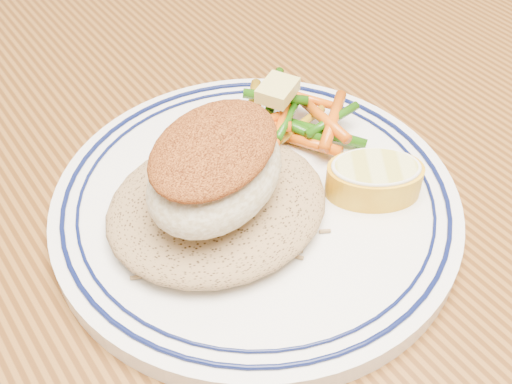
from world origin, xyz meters
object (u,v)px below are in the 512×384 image
at_px(fish_fillet, 215,168).
at_px(rice_pilaf, 217,201).
at_px(plate, 256,203).
at_px(vegetable_pile, 287,124).
at_px(dining_table, 204,273).
at_px(lemon_wedge, 374,178).

bearing_deg(fish_fillet, rice_pilaf, 60.95).
distance_m(plate, fish_fillet, 0.06).
xyz_separation_m(fish_fillet, vegetable_pile, (0.08, 0.04, -0.03)).
distance_m(dining_table, rice_pilaf, 0.13).
bearing_deg(fish_fillet, vegetable_pile, 25.36).
distance_m(dining_table, lemon_wedge, 0.17).
bearing_deg(dining_table, rice_pilaf, -102.40).
height_order(fish_fillet, vegetable_pile, fish_fillet).
relative_size(plate, lemon_wedge, 3.34).
relative_size(fish_fillet, lemon_wedge, 1.52).
relative_size(dining_table, lemon_wedge, 18.93).
distance_m(rice_pilaf, vegetable_pile, 0.09).
distance_m(dining_table, vegetable_pile, 0.14).
height_order(vegetable_pile, lemon_wedge, vegetable_pile).
xyz_separation_m(dining_table, plate, (0.02, -0.04, 0.11)).
distance_m(rice_pilaf, lemon_wedge, 0.10).
xyz_separation_m(fish_fillet, lemon_wedge, (0.10, -0.04, -0.03)).
relative_size(fish_fillet, vegetable_pile, 1.11).
bearing_deg(dining_table, fish_fillet, -103.83).
xyz_separation_m(dining_table, lemon_wedge, (0.08, -0.08, 0.13)).
distance_m(dining_table, fish_fillet, 0.16).
relative_size(rice_pilaf, fish_fillet, 1.17).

